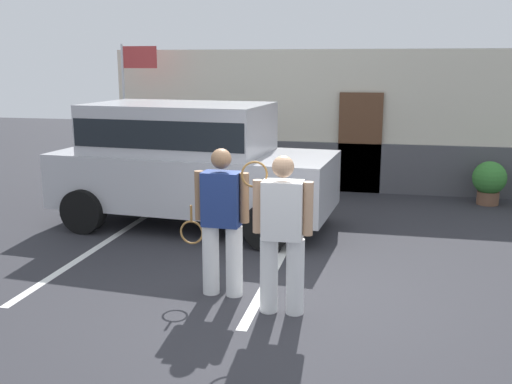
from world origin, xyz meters
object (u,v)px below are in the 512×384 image
Objects in this scene: potted_plant_by_porch at (489,181)px; flag_pole at (132,90)px; parked_suv at (188,158)px; tennis_player_man at (222,221)px; tennis_player_woman at (282,232)px.

flag_pole is at bearing -179.58° from potted_plant_by_porch.
tennis_player_man is (1.37, -2.86, -0.24)m from parked_suv.
parked_suv reaches higher than potted_plant_by_porch.
flag_pole is (-3.46, 5.44, 1.23)m from tennis_player_man.
tennis_player_woman is 7.29m from flag_pole.
parked_suv is 5.60× the size of potted_plant_by_porch.
parked_suv is 3.88m from tennis_player_woman.
potted_plant_by_porch is (3.07, 5.86, -0.45)m from tennis_player_woman.
flag_pole reaches higher than parked_suv.
potted_plant_by_porch is at bearing 0.42° from flag_pole.
tennis_player_man is at bearing -59.73° from parked_suv.
tennis_player_woman is at bearing -51.66° from parked_suv.
parked_suv is 5.88m from potted_plant_by_porch.
potted_plant_by_porch is at bearing -118.88° from tennis_player_woman.
tennis_player_woman is 2.08× the size of potted_plant_by_porch.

